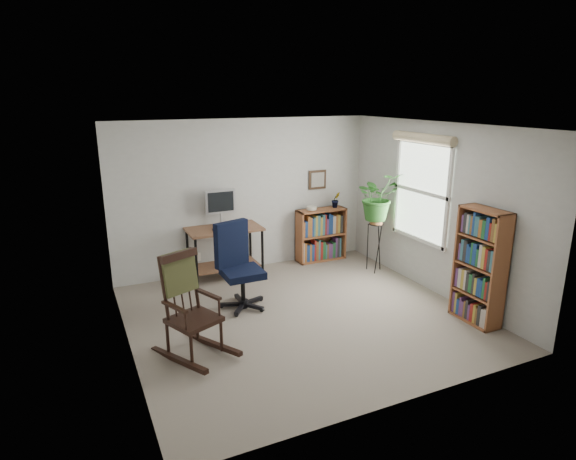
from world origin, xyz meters
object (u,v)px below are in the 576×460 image
office_chair (242,266)px  low_bookshelf (321,235)px  rocking_chair (193,306)px  tall_bookshelf (480,267)px  desk (225,253)px

office_chair → low_bookshelf: size_ratio=1.30×
rocking_chair → tall_bookshelf: (3.39, -0.67, 0.14)m
desk → office_chair: bearing=-96.0°
office_chair → rocking_chair: 1.29m
rocking_chair → tall_bookshelf: 3.46m
rocking_chair → tall_bookshelf: tall_bookshelf is taller
low_bookshelf → tall_bookshelf: size_ratio=0.62×
desk → rocking_chair: 2.30m
tall_bookshelf → office_chair: bearing=147.4°
desk → tall_bookshelf: tall_bookshelf is taller
rocking_chair → low_bookshelf: size_ratio=1.30×
desk → rocking_chair: rocking_chair is taller
office_chair → rocking_chair: office_chair is taller
desk → office_chair: 1.15m
office_chair → tall_bookshelf: tall_bookshelf is taller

